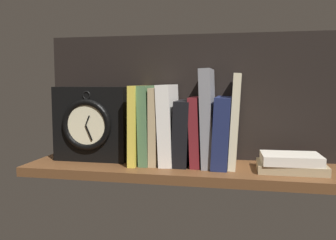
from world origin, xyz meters
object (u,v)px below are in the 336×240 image
book_green_romantic (148,124)px  book_black_skeptic (183,132)px  book_cream_twain (235,120)px  book_yellow_seinlanguage (139,124)px  book_tan_shortstories (157,126)px  book_maroon_dawkins (196,131)px  book_gray_chess (208,118)px  framed_clock (91,124)px  book_navy_bierce (222,132)px  book_white_catcher (169,124)px  book_stack_side (291,163)px

book_green_romantic → book_black_skeptic: bearing=0.0°
book_green_romantic → book_cream_twain: bearing=0.0°
book_yellow_seinlanguage → book_tan_shortstories: book_yellow_seinlanguage is taller
book_green_romantic → book_maroon_dawkins: (13.62, 0.00, -1.53)cm
book_yellow_seinlanguage → book_gray_chess: book_gray_chess is taller
book_yellow_seinlanguage → book_gray_chess: (19.26, 0.00, 2.23)cm
book_black_skeptic → framed_clock: 26.73cm
book_black_skeptic → book_maroon_dawkins: (3.64, 0.00, 0.52)cm
book_yellow_seinlanguage → book_cream_twain: bearing=0.0°
book_maroon_dawkins → book_green_romantic: bearing=180.0°
book_tan_shortstories → book_navy_bierce: (17.95, 0.00, -1.18)cm
book_green_romantic → book_yellow_seinlanguage: bearing=180.0°
book_white_catcher → book_black_skeptic: (4.17, 0.00, -2.17)cm
book_yellow_seinlanguage → framed_clock: size_ratio=1.02×
book_white_catcher → book_stack_side: (32.28, -3.18, -8.81)cm
book_gray_chess → book_cream_twain: 7.25cm
book_tan_shortstories → book_cream_twain: book_cream_twain is taller
book_yellow_seinlanguage → book_cream_twain: book_cream_twain is taller
book_yellow_seinlanguage → book_tan_shortstories: size_ratio=1.03×
book_maroon_dawkins → book_navy_bierce: bearing=0.0°
book_tan_shortstories → book_gray_chess: 14.30cm
book_gray_chess → book_stack_side: 24.21cm
book_green_romantic → book_maroon_dawkins: book_green_romantic is taller
book_green_romantic → framed_clock: 16.70cm
book_tan_shortstories → book_black_skeptic: book_tan_shortstories is taller
book_navy_bierce → book_cream_twain: book_cream_twain is taller
book_stack_side → book_cream_twain: bearing=167.4°
book_yellow_seinlanguage → book_tan_shortstories: bearing=0.0°
book_white_catcher → book_stack_side: 33.62cm
book_maroon_dawkins → book_gray_chess: size_ratio=0.71×
book_navy_bierce → book_stack_side: size_ratio=1.10×
book_white_catcher → framed_clock: book_white_catcher is taller
book_maroon_dawkins → book_stack_side: 25.70cm
book_green_romantic → book_cream_twain: (23.92, 0.00, 1.60)cm
book_cream_twain → book_black_skeptic: bearing=180.0°
book_tan_shortstories → framed_clock: bearing=-176.8°
book_green_romantic → book_navy_bierce: size_ratio=1.16×
book_yellow_seinlanguage → book_maroon_dawkins: 16.25cm
book_black_skeptic → book_navy_bierce: 10.61cm
book_tan_shortstories → framed_clock: (-19.29, -1.08, 0.15)cm
book_green_romantic → book_navy_bierce: 20.63cm
book_white_catcher → book_black_skeptic: size_ratio=1.25×
book_black_skeptic → book_cream_twain: book_cream_twain is taller
book_gray_chess → book_cream_twain: (7.22, 0.00, -0.61)cm
book_black_skeptic → book_green_romantic: bearing=180.0°
book_yellow_seinlanguage → framed_clock: bearing=-175.6°
book_yellow_seinlanguage → book_green_romantic: (2.56, 0.00, 0.03)cm
book_tan_shortstories → framed_clock: 19.32cm
framed_clock → book_cream_twain: bearing=1.5°
book_white_catcher → book_navy_bierce: book_white_catcher is taller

